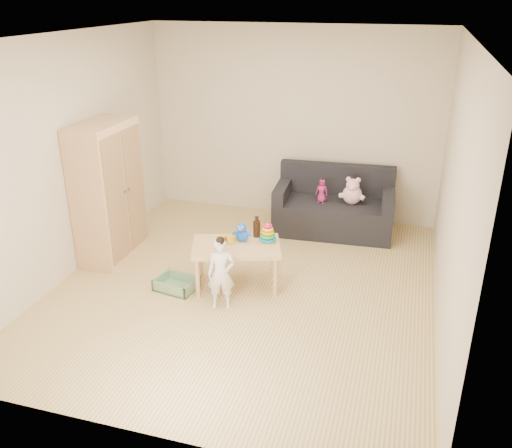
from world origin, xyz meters
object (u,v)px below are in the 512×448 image
(play_table, at_px, (237,265))
(toddler, at_px, (221,274))
(wardrobe, at_px, (108,192))
(sofa, at_px, (333,217))

(play_table, height_order, toddler, toddler)
(wardrobe, bearing_deg, play_table, -9.87)
(wardrobe, relative_size, play_table, 1.76)
(sofa, distance_m, toddler, 2.33)
(sofa, bearing_deg, toddler, -113.14)
(play_table, distance_m, toddler, 0.47)
(wardrobe, xyz_separation_m, sofa, (2.45, 1.44, -0.60))
(play_table, relative_size, toddler, 1.25)
(wardrobe, height_order, toddler, wardrobe)
(wardrobe, relative_size, toddler, 2.20)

